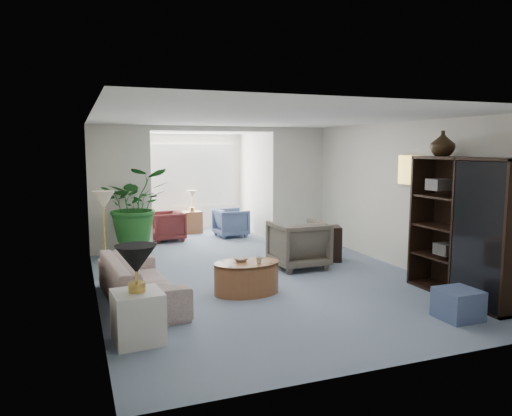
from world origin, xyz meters
name	(u,v)px	position (x,y,z in m)	size (l,w,h in m)	color
floor	(270,284)	(0.00, 0.00, 0.00)	(6.00, 6.00, 0.00)	#8696B1
sunroom_floor	(203,238)	(0.00, 4.10, 0.00)	(2.60, 2.60, 0.00)	#8696B1
back_pier_left	(120,190)	(-1.90, 3.00, 1.25)	(1.20, 0.12, 2.50)	white
back_pier_right	(298,185)	(1.90, 3.00, 1.25)	(1.20, 0.12, 2.50)	white
back_header	(214,129)	(0.00, 3.00, 2.45)	(2.60, 0.12, 0.10)	white
window_pane	(191,175)	(0.00, 5.18, 1.40)	(2.20, 0.02, 1.50)	white
window_blinds	(191,175)	(0.00, 5.15, 1.40)	(2.20, 0.02, 1.50)	white
framed_picture	(411,170)	(2.46, -0.10, 1.70)	(0.04, 0.50, 0.40)	#BAA995
sofa	(140,280)	(-1.95, -0.19, 0.30)	(2.08, 0.81, 0.61)	beige
end_table	(138,317)	(-2.15, -1.54, 0.28)	(0.50, 0.50, 0.55)	silver
table_lamp	(136,259)	(-2.15, -1.54, 0.90)	(0.44, 0.44, 0.30)	black
floor_lamp	(103,200)	(-2.31, 1.28, 1.25)	(0.36, 0.36, 0.28)	beige
coffee_table	(247,278)	(-0.48, -0.30, 0.23)	(0.95, 0.95, 0.45)	brown
coffee_bowl	(241,259)	(-0.53, -0.20, 0.48)	(0.21, 0.21, 0.05)	silver
coffee_cup	(259,260)	(-0.33, -0.40, 0.49)	(0.09, 0.09, 0.09)	beige
wingback_chair	(298,244)	(0.85, 0.79, 0.41)	(0.87, 0.90, 0.82)	#686052
side_table_dark	(326,243)	(1.55, 1.09, 0.32)	(0.53, 0.42, 0.64)	black
entertainment_cabinet	(465,228)	(2.23, -1.55, 0.97)	(0.47, 1.75, 1.94)	black
cabinet_urn	(443,143)	(2.23, -1.05, 2.13)	(0.35, 0.35, 0.36)	black
ottoman	(458,304)	(1.57, -2.19, 0.18)	(0.46, 0.46, 0.37)	slate
plant_pot	(137,250)	(-1.67, 2.50, 0.16)	(0.40, 0.40, 0.32)	#9F562E
house_plant	(136,205)	(-1.67, 2.50, 1.01)	(1.25, 1.08, 1.39)	#205E21
sunroom_chair_blue	(231,223)	(0.67, 4.00, 0.32)	(0.69, 0.71, 0.65)	slate
sunroom_chair_maroon	(167,226)	(-0.83, 4.00, 0.33)	(0.70, 0.72, 0.65)	#591E24
sunroom_table	(192,222)	(-0.08, 4.75, 0.27)	(0.44, 0.34, 0.53)	brown
shelf_clutter	(461,228)	(2.18, -1.53, 0.98)	(0.30, 1.15, 1.06)	#484544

